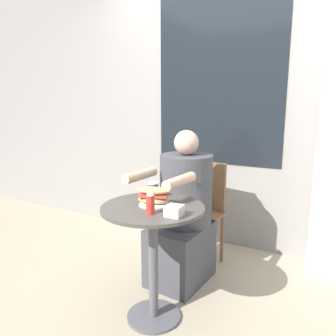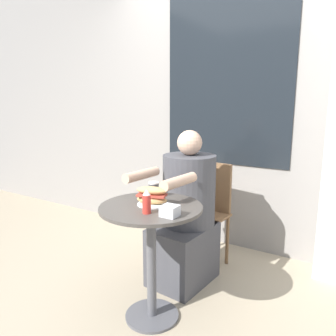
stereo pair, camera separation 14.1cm
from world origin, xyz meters
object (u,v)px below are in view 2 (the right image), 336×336
(drink_cup, at_px, (154,189))
(condiment_bottle, at_px, (147,202))
(sandwich_on_plate, at_px, (152,196))
(cafe_table, at_px, (151,238))
(seated_diner, at_px, (186,219))
(diner_chair, at_px, (207,204))

(drink_cup, xyz_separation_m, condiment_bottle, (0.15, -0.30, 0.02))
(condiment_bottle, bearing_deg, sandwich_on_plate, 114.06)
(cafe_table, xyz_separation_m, condiment_bottle, (0.06, -0.12, 0.28))
(seated_diner, bearing_deg, cafe_table, 99.95)
(sandwich_on_plate, bearing_deg, seated_diner, 94.04)
(cafe_table, relative_size, condiment_bottle, 5.45)
(diner_chair, bearing_deg, sandwich_on_plate, 96.82)
(diner_chair, distance_m, sandwich_on_plate, 0.90)
(sandwich_on_plate, relative_size, condiment_bottle, 1.50)
(sandwich_on_plate, xyz_separation_m, condiment_bottle, (0.06, -0.15, 0.01))
(diner_chair, height_order, seated_diner, seated_diner)
(cafe_table, distance_m, diner_chair, 0.88)
(drink_cup, bearing_deg, diner_chair, 84.66)
(cafe_table, height_order, drink_cup, drink_cup)
(diner_chair, height_order, drink_cup, diner_chair)
(diner_chair, xyz_separation_m, seated_diner, (-0.01, -0.35, -0.02))
(diner_chair, relative_size, condiment_bottle, 6.29)
(drink_cup, height_order, condiment_bottle, condiment_bottle)
(diner_chair, xyz_separation_m, sandwich_on_plate, (0.02, -0.85, 0.29))
(seated_diner, height_order, drink_cup, seated_diner)
(sandwich_on_plate, bearing_deg, drink_cup, 120.54)
(seated_diner, height_order, condiment_bottle, seated_diner)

